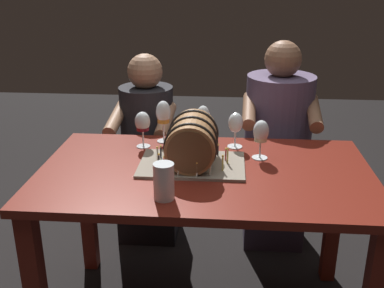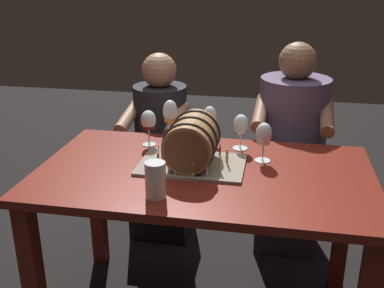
# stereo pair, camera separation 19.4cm
# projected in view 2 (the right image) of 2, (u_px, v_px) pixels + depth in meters

# --- Properties ---
(dining_table) EXTENTS (1.40, 0.81, 0.76)m
(dining_table) POSITION_uv_depth(u_px,v_px,m) (204.00, 196.00, 1.98)
(dining_table) COLOR maroon
(dining_table) RESTS_ON ground
(barrel_cake) EXTENTS (0.45, 0.30, 0.22)m
(barrel_cake) POSITION_uv_depth(u_px,v_px,m) (192.00, 144.00, 1.95)
(barrel_cake) COLOR gray
(barrel_cake) RESTS_ON dining_table
(wine_glass_empty) EXTENTS (0.07, 0.07, 0.17)m
(wine_glass_empty) POSITION_uv_depth(u_px,v_px,m) (241.00, 125.00, 2.13)
(wine_glass_empty) COLOR white
(wine_glass_empty) RESTS_ON dining_table
(wine_glass_white) EXTENTS (0.07, 0.07, 0.18)m
(wine_glass_white) POSITION_uv_depth(u_px,v_px,m) (264.00, 136.00, 1.99)
(wine_glass_white) COLOR white
(wine_glass_white) RESTS_ON dining_table
(wine_glass_red) EXTENTS (0.07, 0.07, 0.17)m
(wine_glass_red) POSITION_uv_depth(u_px,v_px,m) (148.00, 122.00, 2.17)
(wine_glass_red) COLOR white
(wine_glass_red) RESTS_ON dining_table
(wine_glass_rose) EXTENTS (0.07, 0.07, 0.18)m
(wine_glass_rose) POSITION_uv_depth(u_px,v_px,m) (210.00, 119.00, 2.22)
(wine_glass_rose) COLOR white
(wine_glass_rose) RESTS_ON dining_table
(wine_glass_amber) EXTENTS (0.07, 0.07, 0.20)m
(wine_glass_amber) POSITION_uv_depth(u_px,v_px,m) (170.00, 113.00, 2.22)
(wine_glass_amber) COLOR white
(wine_glass_amber) RESTS_ON dining_table
(beer_pint) EXTENTS (0.08, 0.08, 0.14)m
(beer_pint) POSITION_uv_depth(u_px,v_px,m) (155.00, 182.00, 1.69)
(beer_pint) COLOR white
(beer_pint) RESTS_ON dining_table
(person_seated_left) EXTENTS (0.36, 0.46, 1.12)m
(person_seated_left) POSITION_uv_depth(u_px,v_px,m) (161.00, 158.00, 2.75)
(person_seated_left) COLOR black
(person_seated_left) RESTS_ON ground
(person_seated_right) EXTENTS (0.42, 0.49, 1.20)m
(person_seated_right) POSITION_uv_depth(u_px,v_px,m) (290.00, 154.00, 2.60)
(person_seated_right) COLOR #372D40
(person_seated_right) RESTS_ON ground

